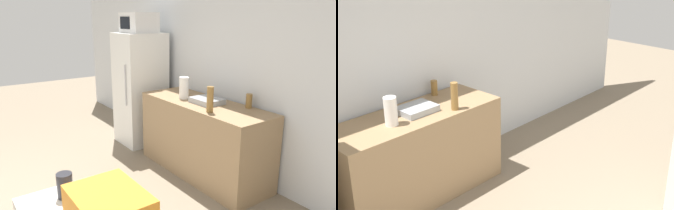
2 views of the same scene
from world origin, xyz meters
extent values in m
cube|color=silver|center=(0.00, 3.20, 1.30)|extent=(8.00, 0.06, 2.60)
cube|color=#937551|center=(-0.04, 2.83, 0.44)|extent=(1.72, 0.62, 0.88)
cube|color=#9EA3A8|center=(0.00, 2.84, 0.91)|extent=(0.34, 0.27, 0.06)
cylinder|color=olive|center=(0.28, 2.62, 1.01)|extent=(0.07, 0.07, 0.27)
cylinder|color=olive|center=(0.41, 3.07, 0.96)|extent=(0.07, 0.07, 0.16)
cylinder|color=white|center=(-0.33, 2.76, 1.01)|extent=(0.11, 0.11, 0.26)
camera|label=1|loc=(2.69, 0.40, 1.84)|focal=35.00mm
camera|label=2|loc=(-2.43, -0.50, 2.56)|focal=50.00mm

